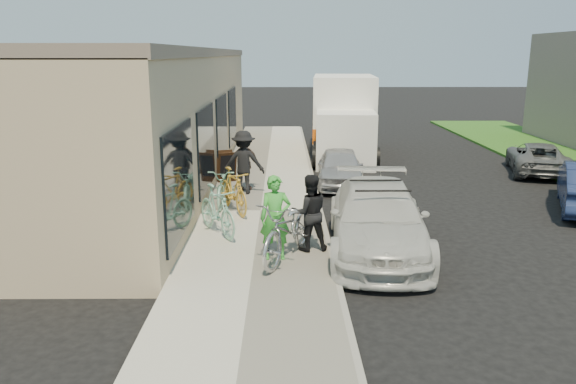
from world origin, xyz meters
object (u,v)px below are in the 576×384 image
object	(u,v)px
bike_rack	(228,183)
man_standing	(309,213)
sedan_silver	(340,167)
bystander_a	(244,162)
woman_rider	(275,218)
sedan_white	(377,219)
cruiser_bike_b	(224,186)
cruiser_bike_a	(217,210)
far_car_gray	(537,158)
bystander_b	(244,164)
cruiser_bike_c	(233,191)
tandem_bike	(289,229)
sandwich_board	(226,166)
moving_truck	(344,120)

from	to	relation	value
bike_rack	man_standing	bearing A→B (deg)	-61.75
sedan_silver	bystander_a	world-z (taller)	bystander_a
bike_rack	man_standing	world-z (taller)	man_standing
sedan_silver	woman_rider	xyz separation A→B (m)	(-1.94, -6.86, 0.39)
sedan_white	cruiser_bike_b	world-z (taller)	sedan_white
man_standing	cruiser_bike_a	xyz separation A→B (m)	(-2.00, 1.08, -0.25)
sedan_white	far_car_gray	world-z (taller)	sedan_white
cruiser_bike_a	cruiser_bike_b	size ratio (longest dim) A/B	0.94
bystander_b	cruiser_bike_a	bearing A→B (deg)	-117.18
cruiser_bike_b	cruiser_bike_c	xyz separation A→B (m)	(0.30, -0.72, 0.05)
cruiser_bike_a	tandem_bike	bearing A→B (deg)	-75.43
sandwich_board	far_car_gray	distance (m)	10.80
sedan_silver	cruiser_bike_b	distance (m)	4.37
cruiser_bike_a	woman_rider	bearing A→B (deg)	-80.26
sedan_white	cruiser_bike_a	xyz separation A→B (m)	(-3.44, 0.73, -0.01)
moving_truck	cruiser_bike_c	bearing A→B (deg)	-107.96
far_car_gray	tandem_bike	xyz separation A→B (m)	(-8.74, -8.72, 0.22)
bystander_a	cruiser_bike_c	bearing A→B (deg)	88.19
woman_rider	bystander_a	bearing A→B (deg)	96.88
man_standing	cruiser_bike_b	distance (m)	4.15
sandwich_board	bystander_b	size ratio (longest dim) A/B	0.61
sandwich_board	cruiser_bike_c	xyz separation A→B (m)	(0.53, -3.50, 0.07)
bike_rack	bystander_a	xyz separation A→B (m)	(0.35, 1.08, 0.35)
bike_rack	cruiser_bike_b	xyz separation A→B (m)	(-0.09, -0.14, -0.05)
moving_truck	cruiser_bike_a	bearing A→B (deg)	-105.59
cruiser_bike_a	bystander_b	world-z (taller)	bystander_b
sedan_white	cruiser_bike_b	distance (m)	4.78
bike_rack	man_standing	xyz separation A→B (m)	(1.99, -3.71, 0.23)
sedan_silver	cruiser_bike_b	size ratio (longest dim) A/B	1.80
sedan_white	bystander_a	bearing A→B (deg)	129.99
bike_rack	sandwich_board	bearing A→B (deg)	96.92
cruiser_bike_b	cruiser_bike_c	distance (m)	0.78
far_car_gray	bystander_a	xyz separation A→B (m)	(-9.97, -3.42, 0.52)
bike_rack	cruiser_bike_c	distance (m)	0.89
cruiser_bike_a	cruiser_bike_c	distance (m)	1.78
cruiser_bike_b	bystander_b	size ratio (longest dim) A/B	1.23
moving_truck	cruiser_bike_c	world-z (taller)	moving_truck
sedan_white	cruiser_bike_c	bearing A→B (deg)	147.45
moving_truck	sedan_silver	bearing A→B (deg)	-92.74
bike_rack	sandwich_board	distance (m)	2.66
sandwich_board	cruiser_bike_b	size ratio (longest dim) A/B	0.50
sedan_silver	tandem_bike	xyz separation A→B (m)	(-1.68, -6.88, 0.17)
sedan_silver	bike_rack	bearing A→B (deg)	-136.60
sandwich_board	moving_truck	world-z (taller)	moving_truck
bystander_b	sandwich_board	bearing A→B (deg)	98.07
moving_truck	bystander_a	world-z (taller)	moving_truck
sandwich_board	bike_rack	bearing A→B (deg)	-104.10
bystander_b	far_car_gray	bearing A→B (deg)	-6.52
far_car_gray	cruiser_bike_a	distance (m)	12.55
cruiser_bike_b	bike_rack	bearing A→B (deg)	59.53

